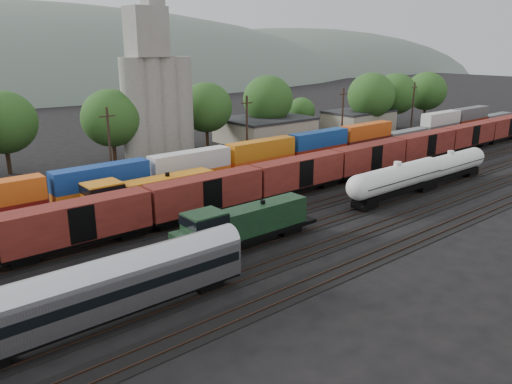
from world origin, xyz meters
TOP-DOWN VIEW (x-y plane):
  - ground at (0.00, 0.00)m, footprint 600.00×600.00m
  - tracks at (0.00, 0.00)m, footprint 180.00×33.20m
  - green_locomotive at (-10.70, -5.00)m, footprint 17.30×3.05m
  - tank_car_a at (15.70, -5.00)m, footprint 18.81×3.37m
  - tank_car_b at (29.09, -5.00)m, footprint 17.58×3.15m
  - passenger_coach at (-26.73, -10.00)m, footprint 22.33×2.75m
  - orange_locomotive at (-13.51, 10.00)m, footprint 19.82×3.30m
  - boxcar_string at (7.43, 5.00)m, footprint 169.00×2.90m
  - container_wall at (6.55, 15.00)m, footprint 171.97×2.60m
  - grain_silo at (3.28, 36.00)m, footprint 13.40×5.00m
  - industrial_sheds at (6.63, 35.25)m, footprint 119.38×17.26m
  - tree_band at (8.75, 36.94)m, footprint 164.58×23.25m
  - utility_poles at (0.00, 22.00)m, footprint 122.20×0.36m

SIDE VIEW (x-z plane):
  - ground at x=0.00m, z-range 0.00..0.00m
  - tracks at x=0.00m, z-range -0.05..0.15m
  - industrial_sheds at x=6.63m, z-range 0.01..5.11m
  - green_locomotive at x=-10.70m, z-range 0.32..4.90m
  - tank_car_b at x=29.09m, z-range 0.43..5.04m
  - orange_locomotive at x=-13.51m, z-range 0.33..5.28m
  - container_wall at x=6.55m, z-range -0.02..5.78m
  - tank_car_a at x=15.70m, z-range 0.45..5.38m
  - passenger_coach at x=-26.73m, z-range 0.58..5.65m
  - boxcar_string at x=7.43m, z-range 1.02..5.22m
  - utility_poles at x=0.00m, z-range 0.21..12.21m
  - tree_band at x=8.75m, z-range 0.90..15.12m
  - grain_silo at x=3.28m, z-range -3.24..25.76m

